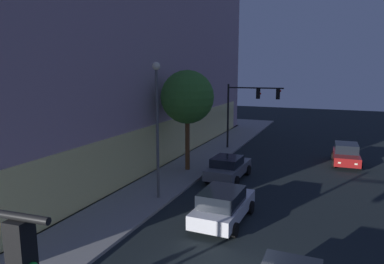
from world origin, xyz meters
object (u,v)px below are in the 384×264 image
at_px(sidewalk_tree, 187,97).
at_px(modern_building, 32,29).
at_px(car_white, 223,205).
at_px(car_grey, 228,167).
at_px(street_lamp_sidewalk, 157,114).
at_px(traffic_light_far_corner, 249,102).
at_px(car_red, 346,154).

bearing_deg(sidewalk_tree, modern_building, 84.21).
bearing_deg(car_white, modern_building, 66.53).
bearing_deg(modern_building, car_grey, -96.86).
distance_m(modern_building, sidewalk_tree, 16.57).
xyz_separation_m(street_lamp_sidewalk, sidewalk_tree, (5.91, 0.74, 0.45)).
xyz_separation_m(modern_building, car_grey, (-2.27, -18.85, -9.95)).
xyz_separation_m(car_white, car_grey, (6.68, 1.76, -0.05)).
bearing_deg(traffic_light_far_corner, sidewalk_tree, 163.73).
bearing_deg(car_grey, car_red, -45.90).
xyz_separation_m(modern_building, sidewalk_tree, (-1.58, -15.58, -5.40)).
bearing_deg(car_white, traffic_light_far_corner, 9.42).
relative_size(street_lamp_sidewalk, car_red, 1.75).
xyz_separation_m(modern_building, car_white, (-8.95, -20.61, -9.90)).
xyz_separation_m(traffic_light_far_corner, car_white, (-15.68, -2.60, -3.53)).
height_order(modern_building, street_lamp_sidewalk, modern_building).
bearing_deg(car_white, car_red, -22.06).
xyz_separation_m(sidewalk_tree, car_red, (6.44, -10.62, -4.55)).
height_order(modern_building, car_white, modern_building).
relative_size(sidewalk_tree, car_grey, 1.57).
relative_size(sidewalk_tree, car_white, 1.53).
relative_size(traffic_light_far_corner, car_red, 1.35).
xyz_separation_m(sidewalk_tree, car_white, (-7.37, -5.03, -4.51)).
distance_m(traffic_light_far_corner, car_red, 9.13).
relative_size(modern_building, street_lamp_sidewalk, 5.30).
height_order(traffic_light_far_corner, car_red, traffic_light_far_corner).
relative_size(car_white, car_grey, 1.03).
bearing_deg(car_grey, car_white, -165.21).
xyz_separation_m(traffic_light_far_corner, street_lamp_sidewalk, (-14.22, 1.69, 0.53)).
relative_size(traffic_light_far_corner, car_grey, 1.29).
bearing_deg(car_white, car_grey, 14.79).
relative_size(traffic_light_far_corner, street_lamp_sidewalk, 0.78).
bearing_deg(car_grey, modern_building, 83.14).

